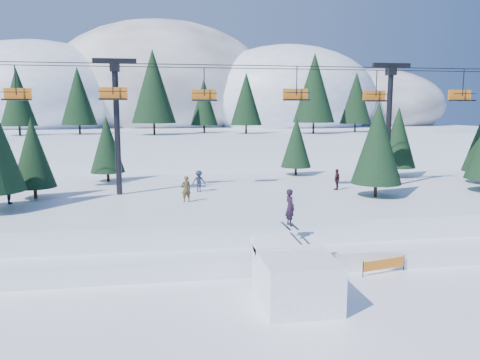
{
  "coord_description": "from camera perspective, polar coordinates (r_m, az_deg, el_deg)",
  "views": [
    {
      "loc": [
        -5.39,
        -18.71,
        8.9
      ],
      "look_at": [
        -1.45,
        6.0,
        5.2
      ],
      "focal_mm": 35.0,
      "sensor_mm": 36.0,
      "label": 1
    }
  ],
  "objects": [
    {
      "name": "ground",
      "position": [
        21.4,
        6.64,
        -16.21
      ],
      "size": [
        160.0,
        160.0,
        0.0
      ],
      "primitive_type": "plane",
      "color": "white",
      "rests_on": "ground"
    },
    {
      "name": "mid_shelf",
      "position": [
        37.88,
        -0.69,
        -3.24
      ],
      "size": [
        70.0,
        22.0,
        2.5
      ],
      "primitive_type": "cube",
      "color": "white",
      "rests_on": "ground"
    },
    {
      "name": "berm",
      "position": [
        28.49,
        2.27,
        -8.63
      ],
      "size": [
        70.0,
        6.0,
        1.1
      ],
      "primitive_type": "cube",
      "color": "white",
      "rests_on": "ground"
    },
    {
      "name": "mountain_ridge",
      "position": [
        92.04,
        -8.98,
        8.77
      ],
      "size": [
        119.0,
        60.62,
        26.46
      ],
      "color": "white",
      "rests_on": "ground"
    },
    {
      "name": "jump_kicker",
      "position": [
        22.49,
        6.74,
        -11.51
      ],
      "size": [
        3.36,
        4.58,
        5.13
      ],
      "color": "white",
      "rests_on": "ground"
    },
    {
      "name": "chairlift",
      "position": [
        37.46,
        2.06,
        9.05
      ],
      "size": [
        46.0,
        3.21,
        10.28
      ],
      "color": "black",
      "rests_on": "mid_shelf"
    },
    {
      "name": "conifer_stand",
      "position": [
        37.97,
        4.98,
        5.3
      ],
      "size": [
        64.83,
        17.4,
        9.21
      ],
      "color": "black",
      "rests_on": "mid_shelf"
    },
    {
      "name": "distant_skiers",
      "position": [
        36.69,
        -2.42,
        -0.3
      ],
      "size": [
        32.1,
        8.13,
        1.86
      ],
      "color": "#232439",
      "rests_on": "mid_shelf"
    },
    {
      "name": "banner_near",
      "position": [
        27.32,
        17.14,
        -9.79
      ],
      "size": [
        2.78,
        0.73,
        0.9
      ],
      "color": "black",
      "rests_on": "ground"
    },
    {
      "name": "banner_far",
      "position": [
        29.93,
        22.88,
        -8.49
      ],
      "size": [
        2.86,
        0.15,
        0.9
      ],
      "color": "black",
      "rests_on": "ground"
    }
  ]
}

